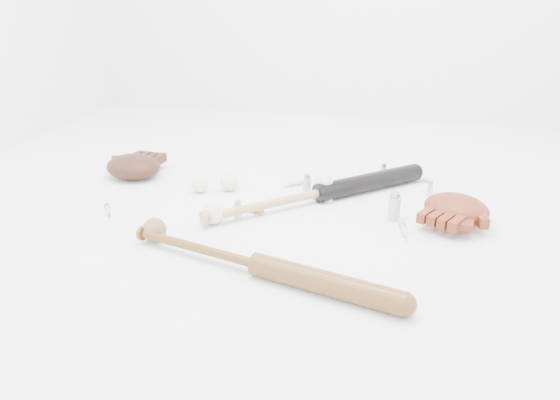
% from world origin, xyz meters
% --- Properties ---
extents(bat_dark, '(0.79, 0.74, 0.07)m').
position_xyz_m(bat_dark, '(0.13, 0.14, 0.04)').
color(bat_dark, black).
rests_on(bat_dark, ground).
extents(bat_wood, '(0.91, 0.30, 0.07)m').
position_xyz_m(bat_wood, '(0.05, -0.44, 0.03)').
color(bat_wood, brown).
rests_on(bat_wood, ground).
extents(glove_dark, '(0.30, 0.30, 0.10)m').
position_xyz_m(glove_dark, '(-0.69, 0.22, 0.05)').
color(glove_dark, '#33190E').
rests_on(glove_dark, ground).
extents(glove_tan, '(0.37, 0.37, 0.10)m').
position_xyz_m(glove_tan, '(0.63, 0.08, 0.05)').
color(glove_tan, maroon).
rests_on(glove_tan, ground).
extents(trading_card, '(0.07, 0.09, 0.00)m').
position_xyz_m(trading_card, '(-0.70, 0.45, 0.00)').
color(trading_card, gold).
rests_on(trading_card, ground).
extents(pedestal, '(0.08, 0.08, 0.04)m').
position_xyz_m(pedestal, '(0.14, 0.17, 0.02)').
color(pedestal, white).
rests_on(pedestal, ground).
extents(baseball_on_pedestal, '(0.07, 0.07, 0.07)m').
position_xyz_m(baseball_on_pedestal, '(0.14, 0.17, 0.07)').
color(baseball_on_pedestal, white).
rests_on(baseball_on_pedestal, pedestal).
extents(baseball_left, '(0.07, 0.07, 0.07)m').
position_xyz_m(baseball_left, '(-0.35, 0.13, 0.03)').
color(baseball_left, white).
rests_on(baseball_left, ground).
extents(baseball_upper, '(0.07, 0.07, 0.07)m').
position_xyz_m(baseball_upper, '(-0.24, 0.17, 0.04)').
color(baseball_upper, white).
rests_on(baseball_upper, ground).
extents(baseball_mid, '(0.08, 0.08, 0.08)m').
position_xyz_m(baseball_mid, '(-0.20, -0.14, 0.04)').
color(baseball_mid, white).
rests_on(baseball_mid, ground).
extents(baseball_aged, '(0.08, 0.08, 0.08)m').
position_xyz_m(baseball_aged, '(-0.34, -0.31, 0.04)').
color(baseball_aged, brown).
rests_on(baseball_aged, ground).
extents(syringe_0, '(0.10, 0.12, 0.02)m').
position_xyz_m(syringe_0, '(-0.61, -0.14, 0.01)').
color(syringe_0, '#ADBCC6').
rests_on(syringe_0, ground).
extents(syringe_1, '(0.15, 0.07, 0.02)m').
position_xyz_m(syringe_1, '(-0.11, -0.01, 0.01)').
color(syringe_1, '#ADBCC6').
rests_on(syringe_1, ground).
extents(syringe_2, '(0.14, 0.13, 0.02)m').
position_xyz_m(syringe_2, '(0.02, 0.30, 0.01)').
color(syringe_2, '#ADBCC6').
rests_on(syringe_2, ground).
extents(syringe_3, '(0.05, 0.15, 0.02)m').
position_xyz_m(syringe_3, '(0.45, -0.06, 0.01)').
color(syringe_3, '#ADBCC6').
rests_on(syringe_3, ground).
extents(syringe_4, '(0.15, 0.04, 0.02)m').
position_xyz_m(syringe_4, '(0.47, 0.45, 0.01)').
color(syringe_4, '#ADBCC6').
rests_on(syringe_4, ground).
extents(vial_0, '(0.02, 0.02, 0.06)m').
position_xyz_m(vial_0, '(0.54, 0.31, 0.03)').
color(vial_0, '#ABB5BC').
rests_on(vial_0, ground).
extents(vial_1, '(0.03, 0.03, 0.07)m').
position_xyz_m(vial_1, '(0.35, 0.45, 0.03)').
color(vial_1, '#ABB5BC').
rests_on(vial_1, ground).
extents(vial_2, '(0.03, 0.03, 0.08)m').
position_xyz_m(vial_2, '(0.07, 0.21, 0.04)').
color(vial_2, '#ABB5BC').
rests_on(vial_2, ground).
extents(vial_3, '(0.04, 0.04, 0.10)m').
position_xyz_m(vial_3, '(0.41, 0.04, 0.05)').
color(vial_3, '#ABB5BC').
rests_on(vial_3, ground).
extents(vial_4, '(0.03, 0.03, 0.07)m').
position_xyz_m(vial_4, '(-0.12, -0.09, 0.04)').
color(vial_4, '#ABB5BC').
rests_on(vial_4, ground).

